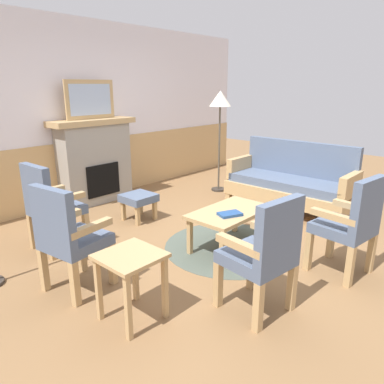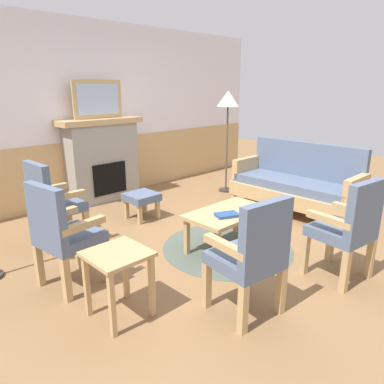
# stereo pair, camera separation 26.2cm
# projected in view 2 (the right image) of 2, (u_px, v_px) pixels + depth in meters

# --- Properties ---
(ground_plane) EXTENTS (14.00, 14.00, 0.00)m
(ground_plane) POSITION_uv_depth(u_px,v_px,m) (213.00, 244.00, 4.16)
(ground_plane) COLOR olive
(wall_back) EXTENTS (7.20, 0.14, 2.70)m
(wall_back) POSITION_uv_depth(u_px,v_px,m) (91.00, 115.00, 5.56)
(wall_back) COLOR white
(wall_back) RESTS_ON ground_plane
(fireplace) EXTENTS (1.30, 0.44, 1.28)m
(fireplace) POSITION_uv_depth(u_px,v_px,m) (102.00, 159.00, 5.58)
(fireplace) COLOR gray
(fireplace) RESTS_ON ground_plane
(framed_picture) EXTENTS (0.80, 0.04, 0.56)m
(framed_picture) POSITION_uv_depth(u_px,v_px,m) (98.00, 99.00, 5.32)
(framed_picture) COLOR tan
(framed_picture) RESTS_ON fireplace
(couch) EXTENTS (0.70, 1.80, 0.98)m
(couch) POSITION_uv_depth(u_px,v_px,m) (296.00, 185.00, 5.11)
(couch) COLOR tan
(couch) RESTS_ON ground_plane
(coffee_table) EXTENTS (0.96, 0.56, 0.44)m
(coffee_table) POSITION_uv_depth(u_px,v_px,m) (228.00, 216.00, 3.94)
(coffee_table) COLOR tan
(coffee_table) RESTS_ON ground_plane
(round_rug) EXTENTS (1.46, 1.46, 0.01)m
(round_rug) POSITION_uv_depth(u_px,v_px,m) (227.00, 248.00, 4.05)
(round_rug) COLOR #4C564C
(round_rug) RESTS_ON ground_plane
(book_on_table) EXTENTS (0.28, 0.24, 0.03)m
(book_on_table) POSITION_uv_depth(u_px,v_px,m) (227.00, 215.00, 3.77)
(book_on_table) COLOR navy
(book_on_table) RESTS_ON coffee_table
(footstool) EXTENTS (0.40, 0.40, 0.36)m
(footstool) POSITION_uv_depth(u_px,v_px,m) (142.00, 199.00, 4.86)
(footstool) COLOR tan
(footstool) RESTS_ON ground_plane
(armchair_near_fireplace) EXTENTS (0.54, 0.54, 0.98)m
(armchair_near_fireplace) POSITION_uv_depth(u_px,v_px,m) (62.00, 231.00, 3.13)
(armchair_near_fireplace) COLOR tan
(armchair_near_fireplace) RESTS_ON ground_plane
(armchair_by_window_left) EXTENTS (0.49, 0.49, 0.98)m
(armchair_by_window_left) POSITION_uv_depth(u_px,v_px,m) (51.00, 201.00, 3.96)
(armchair_by_window_left) COLOR tan
(armchair_by_window_left) RESTS_ON ground_plane
(armchair_front_left) EXTENTS (0.54, 0.54, 0.98)m
(armchair_front_left) POSITION_uv_depth(u_px,v_px,m) (349.00, 225.00, 3.26)
(armchair_front_left) COLOR tan
(armchair_front_left) RESTS_ON ground_plane
(armchair_front_center) EXTENTS (0.54, 0.54, 0.98)m
(armchair_front_center) POSITION_uv_depth(u_px,v_px,m) (252.00, 252.00, 2.73)
(armchair_front_center) COLOR tan
(armchair_front_center) RESTS_ON ground_plane
(side_table) EXTENTS (0.44, 0.44, 0.55)m
(side_table) POSITION_uv_depth(u_px,v_px,m) (118.00, 266.00, 2.75)
(side_table) COLOR tan
(side_table) RESTS_ON ground_plane
(floor_lamp_by_couch) EXTENTS (0.36, 0.36, 1.68)m
(floor_lamp_by_couch) POSITION_uv_depth(u_px,v_px,m) (228.00, 105.00, 5.83)
(floor_lamp_by_couch) COLOR #332D28
(floor_lamp_by_couch) RESTS_ON ground_plane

